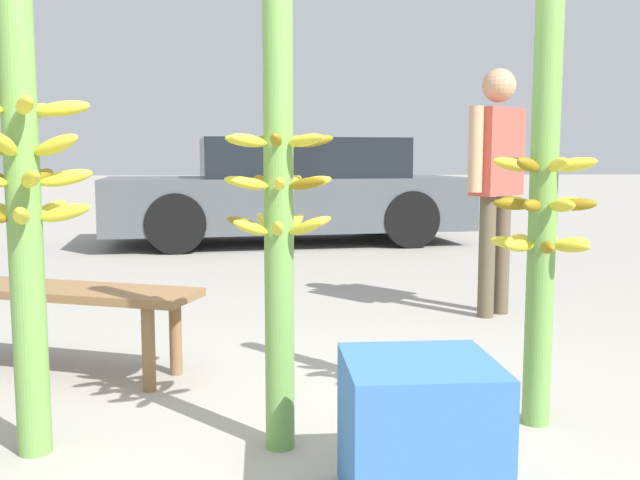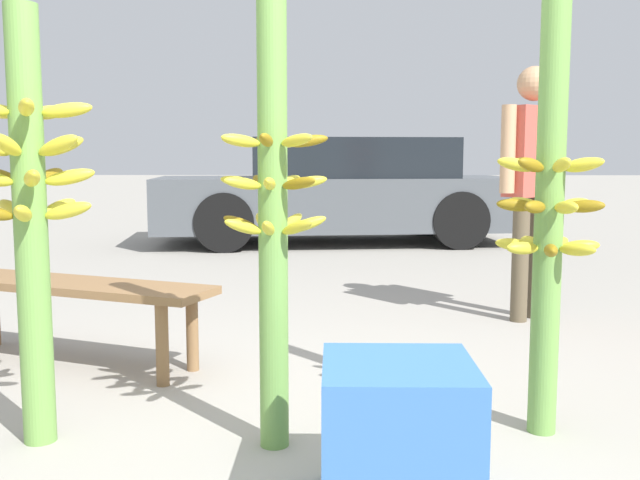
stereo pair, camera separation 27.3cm
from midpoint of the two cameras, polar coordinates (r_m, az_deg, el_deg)
ground_plane at (r=2.55m, az=-4.56°, el=-17.68°), size 80.00×80.00×0.00m
banana_stalk_left at (r=2.71m, az=-25.32°, el=2.07°), size 0.47×0.47×1.58m
banana_stalk_center at (r=2.51m, az=-6.44°, el=2.03°), size 0.40×0.39×1.64m
banana_stalk_right at (r=2.82m, az=14.78°, el=2.14°), size 0.40×0.39×1.66m
vendor_person at (r=4.78m, az=12.38°, el=5.61°), size 0.50×0.42×1.62m
market_bench at (r=3.79m, az=-23.25°, el=-4.33°), size 1.60×0.89×0.43m
parked_car at (r=8.77m, az=-3.31°, el=3.87°), size 4.49×2.18×1.28m
produce_crate at (r=2.22m, az=4.35°, el=-15.19°), size 0.45×0.45×0.45m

